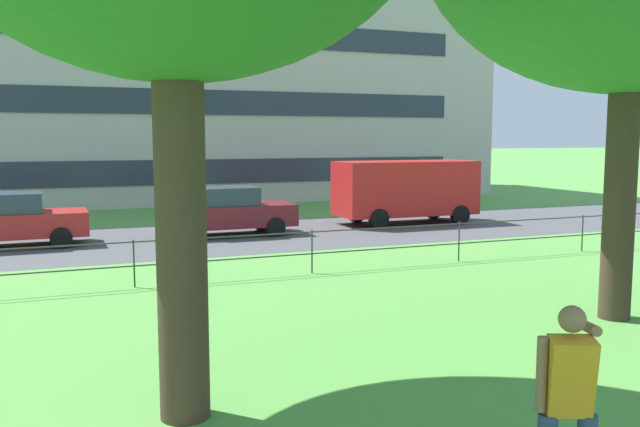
{
  "coord_description": "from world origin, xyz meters",
  "views": [
    {
      "loc": [
        -5.42,
        0.45,
        3.1
      ],
      "look_at": [
        -1.79,
        9.52,
        1.98
      ],
      "focal_mm": 37.6,
      "sensor_mm": 36.0,
      "label": 1
    }
  ],
  "objects_px": {
    "person_thrower": "(568,402)",
    "panel_van_right": "(406,188)",
    "car_maroon_left": "(229,211)",
    "apartment_building_background": "(111,71)",
    "car_red_far_left": "(11,220)"
  },
  "relations": [
    {
      "from": "car_maroon_left",
      "to": "apartment_building_background",
      "type": "distance_m",
      "value": 16.35
    },
    {
      "from": "car_maroon_left",
      "to": "apartment_building_background",
      "type": "relative_size",
      "value": 0.11
    },
    {
      "from": "panel_van_right",
      "to": "apartment_building_background",
      "type": "xyz_separation_m",
      "value": [
        -8.78,
        14.68,
        5.11
      ]
    },
    {
      "from": "apartment_building_background",
      "to": "panel_van_right",
      "type": "bearing_deg",
      "value": -59.12
    },
    {
      "from": "car_maroon_left",
      "to": "panel_van_right",
      "type": "bearing_deg",
      "value": 4.59
    },
    {
      "from": "person_thrower",
      "to": "car_red_far_left",
      "type": "distance_m",
      "value": 17.2
    },
    {
      "from": "car_red_far_left",
      "to": "apartment_building_background",
      "type": "bearing_deg",
      "value": 74.84
    },
    {
      "from": "person_thrower",
      "to": "apartment_building_background",
      "type": "bearing_deg",
      "value": 91.56
    },
    {
      "from": "person_thrower",
      "to": "apartment_building_background",
      "type": "distance_m",
      "value": 32.08
    },
    {
      "from": "panel_van_right",
      "to": "apartment_building_background",
      "type": "distance_m",
      "value": 17.85
    },
    {
      "from": "car_maroon_left",
      "to": "panel_van_right",
      "type": "relative_size",
      "value": 0.8
    },
    {
      "from": "car_red_far_left",
      "to": "car_maroon_left",
      "type": "height_order",
      "value": "same"
    },
    {
      "from": "person_thrower",
      "to": "panel_van_right",
      "type": "distance_m",
      "value": 18.69
    },
    {
      "from": "car_maroon_left",
      "to": "apartment_building_background",
      "type": "bearing_deg",
      "value": 98.07
    },
    {
      "from": "person_thrower",
      "to": "car_red_far_left",
      "type": "relative_size",
      "value": 0.44
    }
  ]
}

